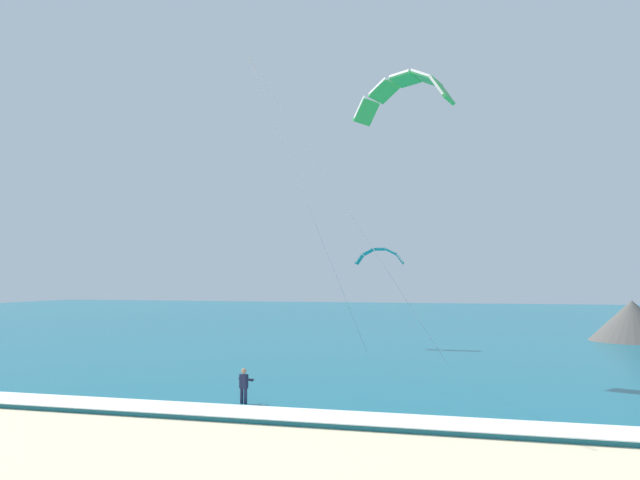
# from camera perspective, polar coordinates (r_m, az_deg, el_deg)

# --- Properties ---
(sea) EXTENTS (200.00, 120.00, 0.20)m
(sea) POSITION_cam_1_polar(r_m,az_deg,el_deg) (82.42, 9.83, -7.50)
(sea) COLOR #146075
(sea) RESTS_ON ground
(surf_foam) EXTENTS (200.00, 2.22, 0.04)m
(surf_foam) POSITION_cam_1_polar(r_m,az_deg,el_deg) (24.46, -1.54, -16.21)
(surf_foam) COLOR white
(surf_foam) RESTS_ON sea
(surfboard) EXTENTS (0.77, 1.47, 0.09)m
(surfboard) POSITION_cam_1_polar(r_m,az_deg,el_deg) (26.92, -7.25, -15.46)
(surfboard) COLOR #239EC6
(surfboard) RESTS_ON ground
(kitesurfer) EXTENTS (0.60, 0.60, 1.69)m
(kitesurfer) POSITION_cam_1_polar(r_m,az_deg,el_deg) (26.76, -7.21, -13.54)
(kitesurfer) COLOR #191E38
(kitesurfer) RESTS_ON ground
(kite_primary) EXTENTS (8.96, 11.11, 16.07)m
(kite_primary) POSITION_cam_1_polar(r_m,az_deg,el_deg) (35.72, 7.83, 13.78)
(kite_primary) COLOR green
(kite_distant) EXTENTS (4.04, 0.93, 1.43)m
(kite_distant) POSITION_cam_1_polar(r_m,az_deg,el_deg) (49.01, 5.66, -1.34)
(kite_distant) COLOR teal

